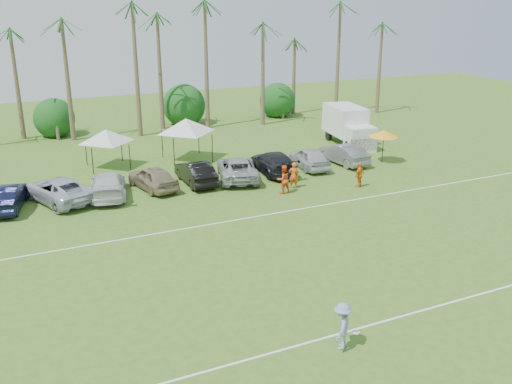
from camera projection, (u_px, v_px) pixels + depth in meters
name	position (u px, v px, depth m)	size (l,w,h in m)	color
ground	(389.00, 359.00, 19.30)	(120.00, 120.00, 0.00)	#3F661E
field_lines	(280.00, 265.00, 26.15)	(80.00, 12.10, 0.01)	white
palm_tree_3	(18.00, 19.00, 45.38)	(2.40, 2.40, 11.90)	brown
palm_tree_4	(74.00, 51.00, 47.83)	(2.40, 2.40, 8.90)	brown
palm_tree_5	(120.00, 39.00, 49.17)	(2.40, 2.40, 9.90)	brown
palm_tree_6	(165.00, 27.00, 50.52)	(2.40, 2.40, 10.90)	brown
palm_tree_7	(207.00, 17.00, 51.86)	(2.40, 2.40, 11.90)	brown
palm_tree_8	(256.00, 44.00, 54.71)	(2.40, 2.40, 8.90)	brown
palm_tree_9	(302.00, 34.00, 56.46)	(2.40, 2.40, 9.90)	brown
palm_tree_10	(345.00, 24.00, 58.21)	(2.40, 2.40, 10.90)	brown
palm_tree_11	(377.00, 15.00, 59.56)	(2.40, 2.40, 11.90)	brown
bush_tree_1	(55.00, 117.00, 49.70)	(4.00, 4.00, 4.00)	brown
bush_tree_2	(186.00, 107.00, 54.56)	(4.00, 4.00, 4.00)	brown
bush_tree_3	(278.00, 100.00, 58.61)	(4.00, 4.00, 4.00)	brown
sideline_player_a	(294.00, 175.00, 36.55)	(0.62, 0.41, 1.70)	#DF5A18
sideline_player_b	(283.00, 179.00, 35.55)	(0.88, 0.68, 1.81)	#EE541A
sideline_player_c	(360.00, 175.00, 36.74)	(0.97, 0.41, 1.66)	orange
box_truck	(349.00, 125.00, 47.33)	(3.22, 6.33, 3.12)	white
canopy_tent_left	(105.00, 129.00, 40.47)	(4.03, 4.03, 3.26)	black
canopy_tent_right	(186.00, 119.00, 42.33)	(4.56, 4.56, 3.69)	black
market_umbrella	(384.00, 134.00, 41.90)	(2.21, 2.21, 2.46)	black
frisbee_player	(342.00, 326.00, 19.65)	(1.25, 1.23, 1.73)	#838FBA
parked_car_1	(7.00, 197.00, 32.86)	(1.59, 4.57, 1.51)	black
parked_car_2	(59.00, 190.00, 34.07)	(2.50, 5.42, 1.51)	silver
parked_car_3	(108.00, 185.00, 35.02)	(2.11, 5.19, 1.51)	silver
parked_car_4	(153.00, 178.00, 36.38)	(1.78, 4.42, 1.51)	gray
parked_car_5	(196.00, 172.00, 37.49)	(1.59, 4.57, 1.51)	black
parked_car_6	(237.00, 168.00, 38.42)	(2.50, 5.42, 1.51)	#A4A5A8
parked_car_7	(273.00, 162.00, 39.83)	(2.11, 5.19, 1.51)	black
parked_car_8	(309.00, 158.00, 40.97)	(1.78, 4.42, 1.51)	silver
parked_car_9	(343.00, 154.00, 42.10)	(1.59, 4.57, 1.51)	slate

